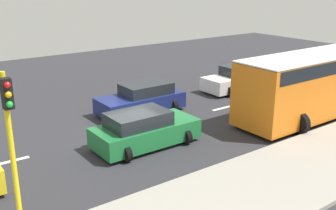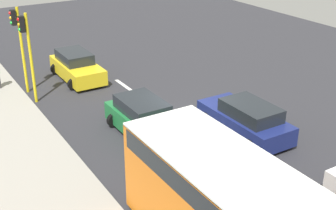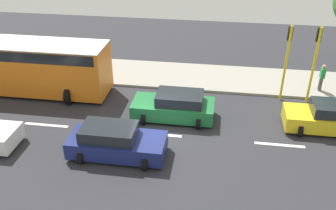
% 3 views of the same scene
% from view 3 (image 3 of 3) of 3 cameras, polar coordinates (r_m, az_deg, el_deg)
% --- Properties ---
extents(ground_plane, '(40.00, 60.00, 0.10)m').
position_cam_3_polar(ground_plane, '(18.81, -1.53, -4.72)').
color(ground_plane, '#2D2D33').
extents(sidewalk, '(4.00, 60.00, 0.15)m').
position_cam_3_polar(sidewalk, '(24.78, 1.26, 4.58)').
color(sidewalk, '#9E998E').
rests_on(sidewalk, ground).
extents(lane_stripe_north, '(0.20, 2.40, 0.01)m').
position_cam_3_polar(lane_stripe_north, '(18.84, 16.85, -5.91)').
color(lane_stripe_north, white).
rests_on(lane_stripe_north, ground).
extents(lane_stripe_mid, '(0.20, 2.40, 0.01)m').
position_cam_3_polar(lane_stripe_mid, '(18.78, -1.54, -4.58)').
color(lane_stripe_mid, white).
rests_on(lane_stripe_mid, ground).
extents(lane_stripe_south, '(0.20, 2.40, 0.01)m').
position_cam_3_polar(lane_stripe_south, '(20.55, -18.27, -2.94)').
color(lane_stripe_south, white).
rests_on(lane_stripe_south, ground).
extents(car_yellow_cab, '(2.20, 4.27, 1.52)m').
position_cam_3_polar(car_yellow_cab, '(20.51, 23.62, -1.81)').
color(car_yellow_cab, yellow).
rests_on(car_yellow_cab, ground).
extents(car_dark_blue, '(2.29, 4.44, 1.52)m').
position_cam_3_polar(car_dark_blue, '(17.18, -8.11, -5.67)').
color(car_dark_blue, navy).
rests_on(car_dark_blue, ground).
extents(car_green, '(2.32, 4.37, 1.52)m').
position_cam_3_polar(car_green, '(19.79, 1.03, -0.21)').
color(car_green, '#1E7238').
rests_on(car_green, ground).
extents(city_bus, '(3.20, 11.00, 3.16)m').
position_cam_3_polar(city_bus, '(23.97, -22.30, 6.03)').
color(city_bus, orange).
rests_on(city_bus, ground).
extents(pedestrian_near_signal, '(0.40, 0.24, 1.69)m').
position_cam_3_polar(pedestrian_near_signal, '(24.15, 22.68, 4.06)').
color(pedestrian_near_signal, '#3F3F3F').
rests_on(pedestrian_near_signal, sidewalk).
extents(traffic_light_corner, '(0.49, 0.24, 4.50)m').
position_cam_3_polar(traffic_light_corner, '(21.84, 17.95, 7.71)').
color(traffic_light_corner, yellow).
rests_on(traffic_light_corner, ground).
extents(traffic_light_midblock, '(0.49, 0.24, 4.50)m').
position_cam_3_polar(traffic_light_midblock, '(22.15, 21.85, 7.31)').
color(traffic_light_midblock, yellow).
rests_on(traffic_light_midblock, ground).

